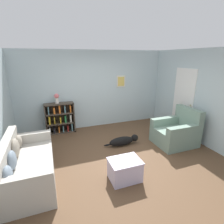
# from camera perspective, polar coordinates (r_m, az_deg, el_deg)

# --- Properties ---
(ground_plane) EXTENTS (14.00, 14.00, 0.00)m
(ground_plane) POSITION_cam_1_polar(r_m,az_deg,el_deg) (4.48, 1.83, -14.39)
(ground_plane) COLOR brown
(wall_back) EXTENTS (5.60, 0.13, 2.60)m
(wall_back) POSITION_cam_1_polar(r_m,az_deg,el_deg) (6.05, -6.13, 7.22)
(wall_back) COLOR silver
(wall_back) RESTS_ON ground_plane
(wall_right) EXTENTS (0.16, 5.00, 2.60)m
(wall_right) POSITION_cam_1_polar(r_m,az_deg,el_deg) (5.45, 27.66, 4.10)
(wall_right) COLOR silver
(wall_right) RESTS_ON ground_plane
(couch) EXTENTS (0.87, 1.81, 0.89)m
(couch) POSITION_cam_1_polar(r_m,az_deg,el_deg) (3.93, -26.12, -15.63)
(couch) COLOR #ADA89E
(couch) RESTS_ON ground_plane
(bookshelf) EXTENTS (0.90, 0.30, 0.99)m
(bookshelf) POSITION_cam_1_polar(r_m,az_deg,el_deg) (5.88, -16.60, -1.95)
(bookshelf) COLOR #42382D
(bookshelf) RESTS_ON ground_plane
(recliner_chair) EXTENTS (1.05, 0.92, 1.02)m
(recliner_chair) POSITION_cam_1_polar(r_m,az_deg,el_deg) (5.28, 20.30, -6.14)
(recliner_chair) COLOR gray
(recliner_chair) RESTS_ON ground_plane
(coffee_table) EXTENTS (0.62, 0.47, 0.43)m
(coffee_table) POSITION_cam_1_polar(r_m,az_deg,el_deg) (3.67, 4.21, -18.14)
(coffee_table) COLOR #BCB2D1
(coffee_table) RESTS_ON ground_plane
(dog) EXTENTS (1.01, 0.23, 0.26)m
(dog) POSITION_cam_1_polar(r_m,az_deg,el_deg) (4.96, 3.74, -9.36)
(dog) COLOR black
(dog) RESTS_ON ground_plane
(vase) EXTENTS (0.14, 0.14, 0.31)m
(vase) POSITION_cam_1_polar(r_m,az_deg,el_deg) (5.68, -17.61, 4.41)
(vase) COLOR silver
(vase) RESTS_ON bookshelf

